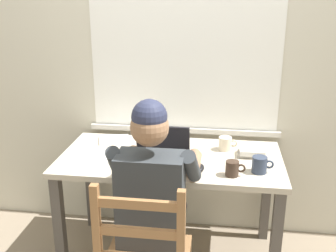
# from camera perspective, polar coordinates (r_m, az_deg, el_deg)

# --- Properties ---
(back_wall) EXTENTS (6.00, 0.08, 2.60)m
(back_wall) POSITION_cam_1_polar(r_m,az_deg,el_deg) (2.86, 1.56, 9.60)
(back_wall) COLOR beige
(back_wall) RESTS_ON ground
(desk) EXTENTS (1.40, 0.71, 0.74)m
(desk) POSITION_cam_1_polar(r_m,az_deg,el_deg) (2.64, 0.37, -6.27)
(desk) COLOR #BCB29E
(desk) RESTS_ON ground
(seated_person) EXTENTS (0.50, 0.60, 1.25)m
(seated_person) POSITION_cam_1_polar(r_m,az_deg,el_deg) (2.24, -1.94, -9.52)
(seated_person) COLOR #33383D
(seated_person) RESTS_ON ground
(laptop) EXTENTS (0.33, 0.29, 0.23)m
(laptop) POSITION_cam_1_polar(r_m,az_deg,el_deg) (2.45, -1.04, -4.40)
(laptop) COLOR #232328
(laptop) RESTS_ON desk
(computer_mouse) EXTENTS (0.06, 0.10, 0.03)m
(computer_mouse) POSITION_cam_1_polar(r_m,az_deg,el_deg) (2.41, 4.36, -5.79)
(computer_mouse) COLOR black
(computer_mouse) RESTS_ON desk
(coffee_mug_white) EXTENTS (0.12, 0.08, 0.09)m
(coffee_mug_white) POSITION_cam_1_polar(r_m,az_deg,el_deg) (2.71, 8.01, -2.44)
(coffee_mug_white) COLOR beige
(coffee_mug_white) RESTS_ON desk
(coffee_mug_dark) EXTENTS (0.12, 0.09, 0.10)m
(coffee_mug_dark) POSITION_cam_1_polar(r_m,az_deg,el_deg) (2.42, 12.66, -5.27)
(coffee_mug_dark) COLOR #2D384C
(coffee_mug_dark) RESTS_ON desk
(coffee_mug_spare) EXTENTS (0.11, 0.08, 0.09)m
(coffee_mug_spare) POSITION_cam_1_polar(r_m,az_deg,el_deg) (2.35, 8.98, -5.86)
(coffee_mug_spare) COLOR #38281E
(coffee_mug_spare) RESTS_ON desk
(book_stack_main) EXTENTS (0.17, 0.13, 0.05)m
(book_stack_main) POSITION_cam_1_polar(r_m,az_deg,el_deg) (2.65, 11.54, -3.60)
(book_stack_main) COLOR gray
(book_stack_main) RESTS_ON desk
(paper_pile_near_laptop) EXTENTS (0.25, 0.22, 0.01)m
(paper_pile_near_laptop) POSITION_cam_1_polar(r_m,az_deg,el_deg) (2.88, -7.51, -1.91)
(paper_pile_near_laptop) COLOR white
(paper_pile_near_laptop) RESTS_ON desk
(paper_pile_back_corner) EXTENTS (0.22, 0.19, 0.01)m
(paper_pile_back_corner) POSITION_cam_1_polar(r_m,az_deg,el_deg) (2.59, -5.37, -4.33)
(paper_pile_back_corner) COLOR white
(paper_pile_back_corner) RESTS_ON desk
(paper_pile_side) EXTENTS (0.28, 0.20, 0.01)m
(paper_pile_side) POSITION_cam_1_polar(r_m,az_deg,el_deg) (2.59, -9.25, -4.49)
(paper_pile_side) COLOR white
(paper_pile_side) RESTS_ON desk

